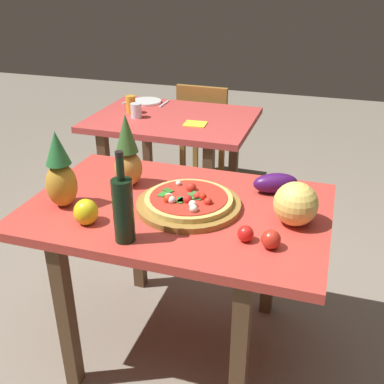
{
  "coord_description": "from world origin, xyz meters",
  "views": [
    {
      "loc": [
        0.58,
        -1.61,
        1.68
      ],
      "look_at": [
        0.05,
        0.05,
        0.81
      ],
      "focal_mm": 43.13,
      "sensor_mm": 36.0,
      "label": 1
    }
  ],
  "objects_px": {
    "background_table": "(173,132)",
    "tomato_beside_pepper": "(245,234)",
    "pizza": "(188,199)",
    "knife_utensil": "(164,104)",
    "fork_utensil": "(129,101)",
    "bell_pepper": "(86,212)",
    "pizza_board": "(188,205)",
    "drinking_glass_juice": "(131,104)",
    "pineapple_right": "(60,173)",
    "dining_chair": "(206,129)",
    "drinking_glass_water": "(136,111)",
    "display_table": "(178,225)",
    "melon": "(296,204)",
    "eggplant": "(275,183)",
    "dinner_plate": "(146,102)",
    "tomato_near_board": "(271,239)",
    "napkin_folded": "(195,124)",
    "pineapple_left": "(127,154)",
    "wine_bottle": "(123,208)"
  },
  "relations": [
    {
      "from": "drinking_glass_water",
      "to": "knife_utensil",
      "type": "bearing_deg",
      "value": 80.36
    },
    {
      "from": "fork_utensil",
      "to": "bell_pepper",
      "type": "bearing_deg",
      "value": -65.73
    },
    {
      "from": "eggplant",
      "to": "drinking_glass_juice",
      "type": "distance_m",
      "value": 1.45
    },
    {
      "from": "bell_pepper",
      "to": "knife_utensil",
      "type": "relative_size",
      "value": 0.59
    },
    {
      "from": "background_table",
      "to": "tomato_beside_pepper",
      "type": "bearing_deg",
      "value": -60.41
    },
    {
      "from": "tomato_beside_pepper",
      "to": "drinking_glass_juice",
      "type": "bearing_deg",
      "value": 128.39
    },
    {
      "from": "tomato_near_board",
      "to": "bell_pepper",
      "type": "bearing_deg",
      "value": -176.68
    },
    {
      "from": "eggplant",
      "to": "fork_utensil",
      "type": "height_order",
      "value": "eggplant"
    },
    {
      "from": "drinking_glass_water",
      "to": "bell_pepper",
      "type": "bearing_deg",
      "value": -74.17
    },
    {
      "from": "drinking_glass_water",
      "to": "napkin_folded",
      "type": "relative_size",
      "value": 0.68
    },
    {
      "from": "pizza",
      "to": "melon",
      "type": "height_order",
      "value": "melon"
    },
    {
      "from": "background_table",
      "to": "knife_utensil",
      "type": "bearing_deg",
      "value": 121.63
    },
    {
      "from": "melon",
      "to": "knife_utensil",
      "type": "bearing_deg",
      "value": 127.08
    },
    {
      "from": "eggplant",
      "to": "dinner_plate",
      "type": "bearing_deg",
      "value": 133.22
    },
    {
      "from": "pizza",
      "to": "bell_pepper",
      "type": "height_order",
      "value": "bell_pepper"
    },
    {
      "from": "display_table",
      "to": "melon",
      "type": "height_order",
      "value": "melon"
    },
    {
      "from": "pizza",
      "to": "pineapple_right",
      "type": "relative_size",
      "value": 1.12
    },
    {
      "from": "tomato_beside_pepper",
      "to": "napkin_folded",
      "type": "bearing_deg",
      "value": 114.97
    },
    {
      "from": "dining_chair",
      "to": "fork_utensil",
      "type": "bearing_deg",
      "value": 37.7
    },
    {
      "from": "dining_chair",
      "to": "drinking_glass_water",
      "type": "bearing_deg",
      "value": 70.65
    },
    {
      "from": "dining_chair",
      "to": "pineapple_right",
      "type": "relative_size",
      "value": 2.59
    },
    {
      "from": "pizza_board",
      "to": "drinking_glass_juice",
      "type": "relative_size",
      "value": 3.69
    },
    {
      "from": "pizza",
      "to": "bell_pepper",
      "type": "xyz_separation_m",
      "value": [
        -0.34,
        -0.24,
        0.01
      ]
    },
    {
      "from": "eggplant",
      "to": "pizza_board",
      "type": "bearing_deg",
      "value": -141.54
    },
    {
      "from": "fork_utensil",
      "to": "melon",
      "type": "bearing_deg",
      "value": -41.68
    },
    {
      "from": "tomato_near_board",
      "to": "tomato_beside_pepper",
      "type": "height_order",
      "value": "tomato_near_board"
    },
    {
      "from": "tomato_near_board",
      "to": "napkin_folded",
      "type": "bearing_deg",
      "value": 118.1
    },
    {
      "from": "pizza",
      "to": "eggplant",
      "type": "distance_m",
      "value": 0.41
    },
    {
      "from": "display_table",
      "to": "background_table",
      "type": "height_order",
      "value": "same"
    },
    {
      "from": "eggplant",
      "to": "drinking_glass_juice",
      "type": "height_order",
      "value": "drinking_glass_juice"
    },
    {
      "from": "drinking_glass_juice",
      "to": "knife_utensil",
      "type": "bearing_deg",
      "value": 63.0
    },
    {
      "from": "display_table",
      "to": "tomato_near_board",
      "type": "xyz_separation_m",
      "value": [
        0.42,
        -0.2,
        0.13
      ]
    },
    {
      "from": "background_table",
      "to": "drinking_glass_water",
      "type": "xyz_separation_m",
      "value": [
        -0.22,
        -0.09,
        0.16
      ]
    },
    {
      "from": "background_table",
      "to": "pineapple_left",
      "type": "distance_m",
      "value": 1.09
    },
    {
      "from": "pineapple_left",
      "to": "drinking_glass_water",
      "type": "relative_size",
      "value": 3.55
    },
    {
      "from": "tomato_near_board",
      "to": "pizza_board",
      "type": "bearing_deg",
      "value": 152.16
    },
    {
      "from": "eggplant",
      "to": "tomato_near_board",
      "type": "xyz_separation_m",
      "value": [
        0.05,
        -0.45,
        -0.01
      ]
    },
    {
      "from": "drinking_glass_water",
      "to": "melon",
      "type": "bearing_deg",
      "value": -43.34
    },
    {
      "from": "pineapple_right",
      "to": "melon",
      "type": "bearing_deg",
      "value": 8.44
    },
    {
      "from": "pizza",
      "to": "knife_utensil",
      "type": "relative_size",
      "value": 2.04
    },
    {
      "from": "pineapple_right",
      "to": "bell_pepper",
      "type": "relative_size",
      "value": 3.1
    },
    {
      "from": "drinking_glass_water",
      "to": "fork_utensil",
      "type": "bearing_deg",
      "value": 121.61
    },
    {
      "from": "melon",
      "to": "napkin_folded",
      "type": "height_order",
      "value": "melon"
    },
    {
      "from": "pineapple_left",
      "to": "fork_utensil",
      "type": "bearing_deg",
      "value": 114.81
    },
    {
      "from": "fork_utensil",
      "to": "drinking_glass_juice",
      "type": "bearing_deg",
      "value": -57.44
    },
    {
      "from": "tomato_beside_pepper",
      "to": "wine_bottle",
      "type": "bearing_deg",
      "value": -163.2
    },
    {
      "from": "pineapple_right",
      "to": "fork_utensil",
      "type": "bearing_deg",
      "value": 105.23
    },
    {
      "from": "pizza",
      "to": "pineapple_left",
      "type": "height_order",
      "value": "pineapple_left"
    },
    {
      "from": "pizza",
      "to": "knife_utensil",
      "type": "xyz_separation_m",
      "value": [
        -0.66,
        1.45,
        -0.04
      ]
    },
    {
      "from": "background_table",
      "to": "dinner_plate",
      "type": "xyz_separation_m",
      "value": [
        -0.3,
        0.26,
        0.12
      ]
    }
  ]
}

